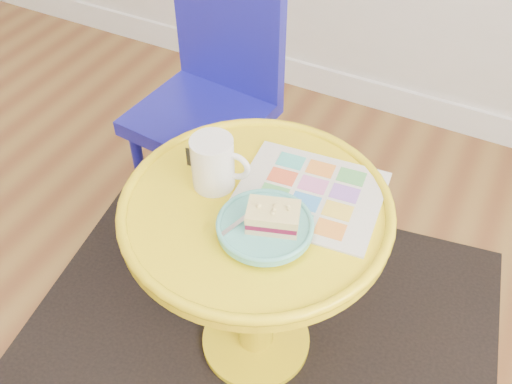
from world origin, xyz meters
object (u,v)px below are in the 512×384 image
at_px(newspaper, 309,194).
at_px(mug, 214,162).
at_px(chair, 212,92).
at_px(plate, 265,226).
at_px(side_table, 256,252).

xyz_separation_m(newspaper, mug, (-0.20, -0.06, 0.06)).
height_order(chair, plate, chair).
height_order(newspaper, mug, mug).
bearing_deg(side_table, mug, 170.97).
relative_size(mug, plate, 0.68).
relative_size(side_table, plate, 2.99).
height_order(chair, mug, chair).
bearing_deg(chair, side_table, -44.43).
distance_m(mug, plate, 0.19).
xyz_separation_m(chair, newspaper, (0.46, -0.35, 0.10)).
bearing_deg(side_table, newspaper, 42.31).
xyz_separation_m(side_table, plate, (0.05, -0.06, 0.18)).
height_order(side_table, newspaper, newspaper).
bearing_deg(newspaper, chair, 136.75).
bearing_deg(chair, newspaper, -32.48).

